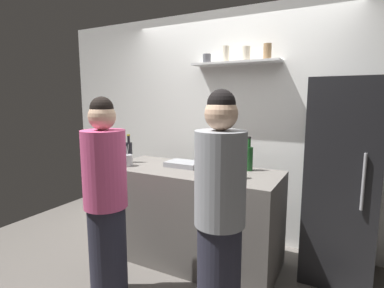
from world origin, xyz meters
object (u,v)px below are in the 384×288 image
at_px(refrigerator, 341,181).
at_px(wine_bottle_green_glass, 249,158).
at_px(utensil_holder, 127,160).
at_px(person_pink_top, 106,202).
at_px(water_bottle_plastic, 233,166).
at_px(person_grey_hoodie, 220,218).
at_px(baking_pan, 184,164).
at_px(wine_bottle_dark_glass, 129,151).

xyz_separation_m(refrigerator, wine_bottle_green_glass, (-0.80, -0.15, 0.16)).
height_order(utensil_holder, wine_bottle_green_glass, wine_bottle_green_glass).
height_order(wine_bottle_green_glass, person_pink_top, person_pink_top).
relative_size(water_bottle_plastic, person_pink_top, 0.16).
relative_size(refrigerator, person_pink_top, 1.10).
bearing_deg(water_bottle_plastic, person_grey_hoodie, -77.20).
bearing_deg(water_bottle_plastic, baking_pan, 161.50).
relative_size(refrigerator, wine_bottle_green_glass, 5.48).
bearing_deg(refrigerator, person_pink_top, -143.76).
xyz_separation_m(baking_pan, person_grey_hoodie, (0.75, -0.84, -0.13)).
distance_m(utensil_holder, person_pink_top, 0.76).
distance_m(refrigerator, wine_bottle_green_glass, 0.83).
xyz_separation_m(refrigerator, person_pink_top, (-1.63, -1.20, -0.09)).
relative_size(baking_pan, utensil_holder, 1.55).
height_order(wine_bottle_green_glass, person_grey_hoodie, person_grey_hoodie).
bearing_deg(person_grey_hoodie, baking_pan, 169.17).
xyz_separation_m(baking_pan, person_pink_top, (-0.20, -0.91, -0.15)).
relative_size(utensil_holder, water_bottle_plastic, 0.86).
bearing_deg(person_grey_hoodie, wine_bottle_dark_glass, -170.91).
distance_m(baking_pan, water_bottle_plastic, 0.64).
height_order(water_bottle_plastic, person_pink_top, person_pink_top).
relative_size(refrigerator, water_bottle_plastic, 7.04).
distance_m(refrigerator, wine_bottle_dark_glass, 2.10).
height_order(wine_bottle_dark_glass, wine_bottle_green_glass, wine_bottle_green_glass).
bearing_deg(person_pink_top, wine_bottle_green_glass, 2.12).
bearing_deg(wine_bottle_green_glass, refrigerator, 10.49).
distance_m(refrigerator, water_bottle_plastic, 0.98).
relative_size(wine_bottle_green_glass, person_pink_top, 0.20).
distance_m(baking_pan, wine_bottle_green_glass, 0.66).
height_order(wine_bottle_dark_glass, person_pink_top, person_pink_top).
bearing_deg(baking_pan, utensil_holder, -154.61).
bearing_deg(wine_bottle_dark_glass, utensil_holder, -57.85).
relative_size(baking_pan, wine_bottle_green_glass, 1.04).
bearing_deg(water_bottle_plastic, wine_bottle_dark_glass, 175.31).
height_order(wine_bottle_dark_glass, person_grey_hoodie, person_grey_hoodie).
relative_size(utensil_holder, person_grey_hoodie, 0.13).
relative_size(baking_pan, wine_bottle_dark_glass, 1.11).
bearing_deg(utensil_holder, water_bottle_plastic, 2.41).
xyz_separation_m(utensil_holder, person_pink_top, (0.33, -0.66, -0.19)).
bearing_deg(wine_bottle_dark_glass, person_pink_top, -62.28).
relative_size(baking_pan, water_bottle_plastic, 1.34).
distance_m(wine_bottle_green_glass, person_pink_top, 1.36).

